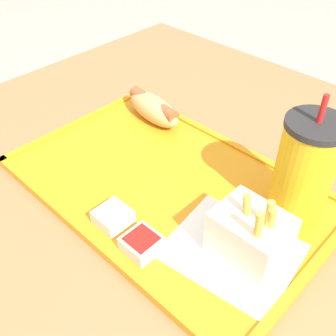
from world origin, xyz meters
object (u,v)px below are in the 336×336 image
object	(u,v)px
sauce_cup_ketchup	(142,243)
sauce_cup_mayo	(113,217)
soda_cup	(305,170)
fries_carton	(250,236)
hot_dog_far	(154,108)

from	to	relation	value
sauce_cup_ketchup	sauce_cup_mayo	bearing A→B (deg)	176.21
soda_cup	sauce_cup_mayo	world-z (taller)	soda_cup
sauce_cup_mayo	sauce_cup_ketchup	world-z (taller)	same
soda_cup	fries_carton	xyz separation A→B (m)	(-0.00, -0.11, -0.04)
hot_dog_far	fries_carton	world-z (taller)	fries_carton
fries_carton	soda_cup	bearing A→B (deg)	88.94
hot_dog_far	fries_carton	bearing A→B (deg)	-24.01
hot_dog_far	sauce_cup_ketchup	distance (m)	0.29
hot_dog_far	sauce_cup_ketchup	xyz separation A→B (m)	(0.20, -0.21, -0.01)
soda_cup	sauce_cup_mayo	size ratio (longest dim) A/B	4.24
fries_carton	sauce_cup_mayo	distance (m)	0.18
hot_dog_far	soda_cup	bearing A→B (deg)	-4.71
soda_cup	sauce_cup_ketchup	xyz separation A→B (m)	(-0.10, -0.19, -0.06)
hot_dog_far	sauce_cup_mayo	bearing A→B (deg)	-56.88
hot_dog_far	sauce_cup_mayo	xyz separation A→B (m)	(0.14, -0.21, -0.01)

